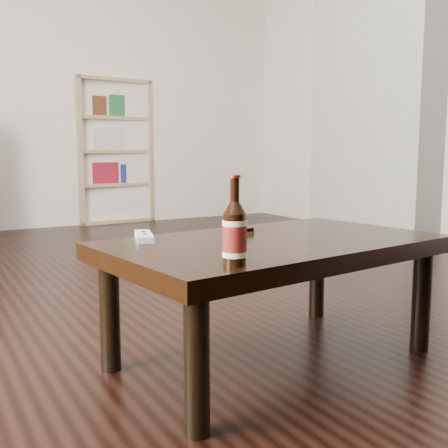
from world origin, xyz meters
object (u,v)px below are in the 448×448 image
bookshelf (109,149)px  phone (239,229)px  coffee_table (274,255)px  beer_bottle (235,234)px  remote (144,236)px

bookshelf → phone: (-0.73, -3.62, -0.32)m
phone → coffee_table: bearing=-87.3°
bookshelf → phone: bookshelf is taller
coffee_table → beer_bottle: (-0.32, -0.28, 0.13)m
bookshelf → beer_bottle: bookshelf is taller
remote → bookshelf: bearing=90.6°
bookshelf → phone: size_ratio=12.50×
beer_bottle → coffee_table: bearing=41.1°
bookshelf → remote: (-1.07, -3.60, -0.32)m
phone → remote: 0.35m
coffee_table → beer_bottle: beer_bottle is taller
beer_bottle → remote: 0.49m
phone → remote: (-0.35, 0.01, 0.00)m
bookshelf → remote: 3.77m
coffee_table → remote: bearing=150.8°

